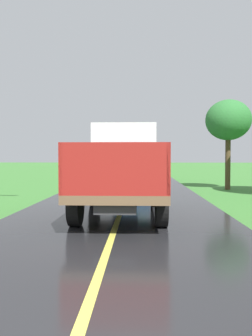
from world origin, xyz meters
name	(u,v)px	position (x,y,z in m)	size (l,w,h in m)	color
banana_truck_near	(123,167)	(0.05, 9.13, 1.47)	(2.38, 5.82, 2.80)	#2D2D30
banana_truck_far	(134,161)	(0.13, 23.90, 1.47)	(2.38, 5.81, 2.80)	#2D2D30
roadside_tree_mid_right	(228,121)	(5.35, 16.88, 3.72)	(2.42, 2.42, 4.85)	#4C3823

